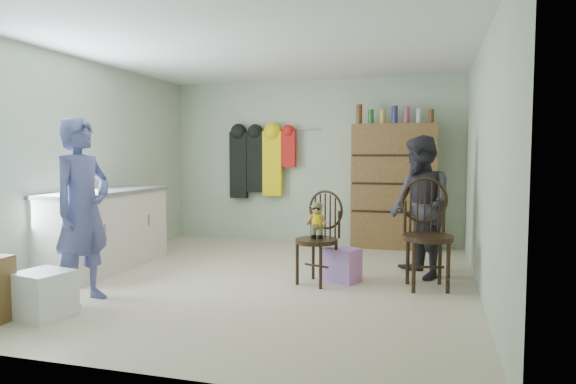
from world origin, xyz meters
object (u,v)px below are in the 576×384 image
(counter, at_px, (106,229))
(chair_far, at_px, (427,229))
(chair_front, at_px, (319,230))
(dresser, at_px, (394,186))

(counter, xyz_separation_m, chair_far, (3.69, 0.16, 0.13))
(chair_front, relative_size, chair_far, 0.87)
(chair_front, bearing_deg, counter, -158.82)
(chair_front, xyz_separation_m, dresser, (0.61, 2.28, 0.35))
(chair_front, xyz_separation_m, chair_far, (1.10, 0.14, 0.04))
(counter, relative_size, chair_front, 1.89)
(counter, distance_m, chair_far, 3.69)
(counter, distance_m, dresser, 3.96)
(chair_front, bearing_deg, dresser, 95.88)
(chair_front, relative_size, dresser, 0.47)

